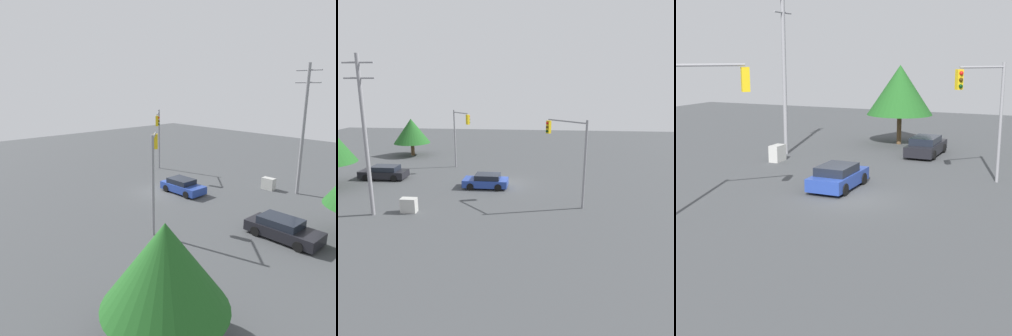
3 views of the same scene
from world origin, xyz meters
The scene contains 8 objects.
ground_plane centered at (0.00, 0.00, 0.00)m, with size 80.00×80.00×0.00m, color #424447.
sedan_blue centered at (-1.55, -1.43, 0.64)m, with size 4.15×2.05×1.31m.
sedan_dark centered at (-12.44, 0.48, 0.67)m, with size 4.71×2.07×1.37m.
traffic_signal_main centered at (5.72, -4.89, 4.69)m, with size 3.06×2.99×6.87m.
traffic_signal_cross centered at (-5.59, 5.43, 4.47)m, with size 2.33×2.28×6.64m.
utility_pole_tall centered at (-8.83, -8.86, 6.01)m, with size 2.20×0.28×11.42m.
electrical_cabinet centered at (-6.37, -8.10, 0.55)m, with size 1.18×0.67×1.11m, color #B2B2AD.
tree_right centered at (-13.90, 12.00, 3.35)m, with size 4.82×4.82×5.01m.
Camera 1 is at (-21.62, 19.02, 9.61)m, focal length 35.00 mm.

